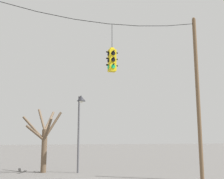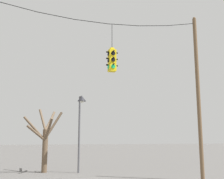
# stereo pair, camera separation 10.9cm
# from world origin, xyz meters

# --- Properties ---
(utility_pole_right) EXTENTS (0.20, 0.20, 8.72)m
(utility_pole_right) POSITION_xyz_m (5.86, -0.27, 4.35)
(utility_pole_right) COLOR brown
(utility_pole_right) RESTS_ON ground_plane
(span_wire) EXTENTS (11.72, 0.03, 0.73)m
(span_wire) POSITION_xyz_m (-0.00, -0.27, 7.88)
(span_wire) COLOR black
(traffic_light_near_right_pole) EXTENTS (0.58, 0.58, 2.40)m
(traffic_light_near_right_pole) POSITION_xyz_m (1.07, -0.27, 5.81)
(traffic_light_near_right_pole) COLOR yellow
(street_lamp) EXTENTS (0.54, 0.93, 4.77)m
(street_lamp) POSITION_xyz_m (0.63, 4.63, 3.73)
(street_lamp) COLOR #515156
(street_lamp) RESTS_ON ground_plane
(bare_tree) EXTENTS (2.49, 3.13, 4.07)m
(bare_tree) POSITION_xyz_m (-1.40, 5.93, 2.07)
(bare_tree) COLOR brown
(bare_tree) RESTS_ON ground_plane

